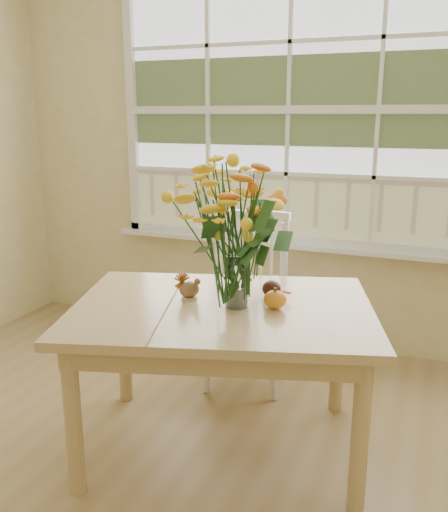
% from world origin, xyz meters
% --- Properties ---
extents(wall_back, '(4.00, 0.02, 2.70)m').
position_xyz_m(wall_back, '(0.00, 2.25, 1.35)').
color(wall_back, beige).
rests_on(wall_back, floor).
extents(window, '(2.42, 0.12, 1.74)m').
position_xyz_m(window, '(0.00, 2.21, 1.53)').
color(window, silver).
rests_on(window, wall_back).
extents(dining_table, '(1.53, 1.28, 0.70)m').
position_xyz_m(dining_table, '(0.08, 0.90, 0.61)').
color(dining_table, tan).
rests_on(dining_table, floor).
extents(windsor_chair, '(0.52, 0.50, 0.96)m').
position_xyz_m(windsor_chair, '(-0.05, 1.62, 0.54)').
color(windsor_chair, white).
rests_on(windsor_chair, floor).
extents(flower_vase, '(0.47, 0.47, 0.56)m').
position_xyz_m(flower_vase, '(0.15, 0.91, 1.04)').
color(flower_vase, white).
rests_on(flower_vase, dining_table).
extents(pumpkin, '(0.10, 0.10, 0.08)m').
position_xyz_m(pumpkin, '(0.31, 0.94, 0.74)').
color(pumpkin, orange).
rests_on(pumpkin, dining_table).
extents(turkey_figurine, '(0.11, 0.11, 0.12)m').
position_xyz_m(turkey_figurine, '(-0.09, 0.92, 0.75)').
color(turkey_figurine, '#CCB78C').
rests_on(turkey_figurine, dining_table).
extents(dark_gourd, '(0.13, 0.09, 0.08)m').
position_xyz_m(dark_gourd, '(0.26, 1.08, 0.74)').
color(dark_gourd, '#38160F').
rests_on(dark_gourd, dining_table).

